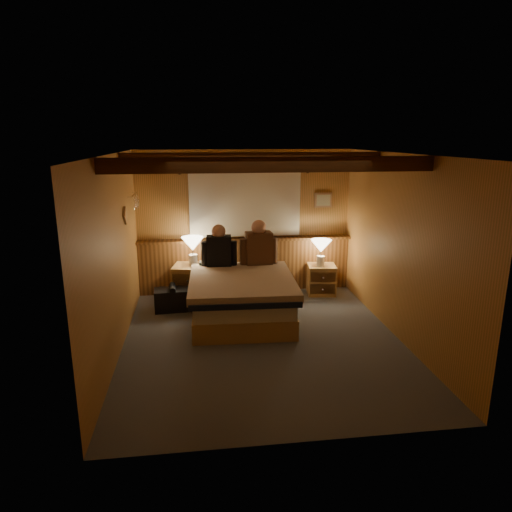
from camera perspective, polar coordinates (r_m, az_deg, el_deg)
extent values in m
plane|color=#4A5058|center=(6.11, 0.79, -10.46)|extent=(4.20, 4.20, 0.00)
plane|color=#E0AF54|center=(5.54, 0.88, 12.63)|extent=(4.20, 4.20, 0.00)
plane|color=#C38146|center=(7.75, -1.42, 4.28)|extent=(3.60, 0.00, 3.60)
plane|color=#C38146|center=(5.74, -17.25, -0.09)|extent=(0.00, 4.20, 4.20)
plane|color=#C38146|center=(6.22, 17.47, 1.01)|extent=(0.00, 4.20, 4.20)
plane|color=#C38146|center=(3.74, 5.51, -7.33)|extent=(3.60, 0.00, 3.60)
cube|color=brown|center=(7.86, -1.33, -1.18)|extent=(3.60, 0.12, 0.90)
cube|color=brown|center=(7.68, -1.31, 2.07)|extent=(3.60, 0.22, 0.04)
cylinder|color=#4E2C13|center=(7.56, -1.39, 10.52)|extent=(2.10, 0.05, 0.05)
sphere|color=#4E2C13|center=(7.52, -9.50, 10.31)|extent=(0.08, 0.08, 0.08)
sphere|color=#4E2C13|center=(7.74, 6.49, 10.53)|extent=(0.08, 0.08, 0.08)
cube|color=silver|center=(7.63, -1.37, 6.40)|extent=(1.85, 0.08, 1.05)
cube|color=#4E2C13|center=(4.95, 1.90, 11.34)|extent=(3.60, 0.15, 0.16)
cube|color=#4E2C13|center=(6.43, -0.31, 12.12)|extent=(3.60, 0.15, 0.16)
cylinder|color=silver|center=(7.19, -15.05, 7.41)|extent=(0.03, 0.55, 0.03)
torus|color=silver|center=(7.05, -14.89, 6.30)|extent=(0.01, 0.21, 0.21)
torus|color=silver|center=(7.28, -14.67, 6.57)|extent=(0.01, 0.21, 0.21)
cube|color=#A67C53|center=(7.93, 8.41, 6.93)|extent=(0.30, 0.03, 0.25)
cube|color=beige|center=(7.91, 8.44, 6.91)|extent=(0.24, 0.01, 0.19)
cube|color=tan|center=(6.80, -1.82, -6.52)|extent=(1.45, 1.90, 0.28)
cube|color=silver|center=(6.72, -1.84, -4.53)|extent=(1.41, 1.86, 0.22)
cube|color=black|center=(6.45, -1.72, -4.05)|extent=(1.50, 1.53, 0.07)
cube|color=pink|center=(6.55, -1.79, -3.17)|extent=(1.55, 1.72, 0.11)
cube|color=silver|center=(7.34, -4.93, -1.40)|extent=(0.57, 0.33, 0.15)
cube|color=silver|center=(7.37, 0.53, -1.26)|extent=(0.57, 0.33, 0.15)
cube|color=tan|center=(7.49, -8.12, -3.35)|extent=(0.62, 0.58, 0.59)
cube|color=brown|center=(7.24, -8.51, -3.02)|extent=(0.48, 0.11, 0.21)
cube|color=brown|center=(7.32, -8.44, -4.80)|extent=(0.48, 0.11, 0.21)
cylinder|color=silver|center=(7.24, -8.51, -3.02)|extent=(0.04, 0.04, 0.03)
cylinder|color=silver|center=(7.32, -8.44, -4.80)|extent=(0.04, 0.04, 0.03)
cube|color=tan|center=(7.83, 8.16, -2.91)|extent=(0.51, 0.47, 0.50)
cube|color=brown|center=(7.61, 8.38, -2.64)|extent=(0.41, 0.07, 0.18)
cube|color=brown|center=(7.68, 8.33, -4.07)|extent=(0.41, 0.07, 0.18)
cylinder|color=silver|center=(7.61, 8.38, -2.64)|extent=(0.03, 0.03, 0.03)
cylinder|color=silver|center=(7.68, 8.33, -4.07)|extent=(0.03, 0.03, 0.03)
cylinder|color=white|center=(7.40, -7.86, -0.46)|extent=(0.14, 0.14, 0.18)
cylinder|color=silver|center=(7.37, -7.90, 0.42)|extent=(0.02, 0.02, 0.10)
cone|color=beige|center=(7.33, -7.94, 1.54)|extent=(0.35, 0.35, 0.22)
cylinder|color=white|center=(7.70, 8.08, -0.61)|extent=(0.13, 0.13, 0.17)
cylinder|color=silver|center=(7.67, 8.11, 0.21)|extent=(0.02, 0.02, 0.09)
cone|color=beige|center=(7.63, 8.14, 1.25)|extent=(0.34, 0.34, 0.21)
cube|color=black|center=(7.12, -4.64, 0.56)|extent=(0.39, 0.24, 0.50)
cylinder|color=black|center=(7.13, -6.40, 0.22)|extent=(0.12, 0.12, 0.40)
cylinder|color=black|center=(7.13, -2.88, 0.29)|extent=(0.12, 0.12, 0.40)
sphere|color=tan|center=(7.05, -4.70, 3.07)|extent=(0.22, 0.22, 0.22)
cube|color=#4E301F|center=(7.19, 0.34, 0.90)|extent=(0.42, 0.27, 0.54)
cylinder|color=#4E301F|center=(7.15, -1.51, 0.48)|extent=(0.13, 0.13, 0.43)
cylinder|color=#4E301F|center=(7.25, 2.17, 0.66)|extent=(0.13, 0.13, 0.43)
sphere|color=tan|center=(7.11, 0.35, 3.59)|extent=(0.24, 0.24, 0.24)
cube|color=black|center=(7.18, -10.33, -5.36)|extent=(0.58, 0.37, 0.33)
cylinder|color=black|center=(7.12, -10.40, -3.93)|extent=(0.11, 0.34, 0.09)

